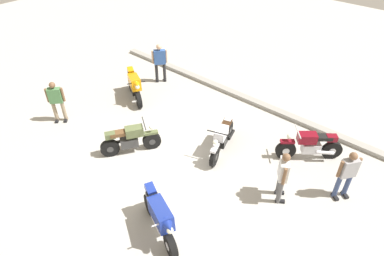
% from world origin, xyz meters
% --- Properties ---
extents(ground_plane, '(40.00, 40.00, 0.00)m').
position_xyz_m(ground_plane, '(0.00, 0.00, 0.00)').
color(ground_plane, '#ADAAA3').
extents(curb_edge, '(14.00, 0.30, 0.15)m').
position_xyz_m(curb_edge, '(0.00, 4.60, 0.07)').
color(curb_edge, gray).
rests_on(curb_edge, ground).
extents(motorcycle_olive_vintage, '(1.20, 1.72, 1.07)m').
position_xyz_m(motorcycle_olive_vintage, '(-1.14, -0.49, 0.49)').
color(motorcycle_olive_vintage, black).
rests_on(motorcycle_olive_vintage, ground).
extents(motorcycle_orange_sportbike, '(1.79, 1.13, 1.14)m').
position_xyz_m(motorcycle_orange_sportbike, '(-3.50, 1.78, 0.59)').
color(motorcycle_orange_sportbike, black).
rests_on(motorcycle_orange_sportbike, ground).
extents(motorcycle_blue_sportbike, '(1.86, 1.02, 1.14)m').
position_xyz_m(motorcycle_blue_sportbike, '(1.78, -2.03, 0.59)').
color(motorcycle_blue_sportbike, black).
rests_on(motorcycle_blue_sportbike, ground).
extents(motorcycle_silver_cruiser, '(0.88, 2.02, 1.09)m').
position_xyz_m(motorcycle_silver_cruiser, '(1.05, 1.50, 0.52)').
color(motorcycle_silver_cruiser, black).
rests_on(motorcycle_silver_cruiser, ground).
extents(motorcycle_maroon_cruiser, '(1.66, 1.45, 1.09)m').
position_xyz_m(motorcycle_maroon_cruiser, '(3.34, 2.99, 0.52)').
color(motorcycle_maroon_cruiser, black).
rests_on(motorcycle_maroon_cruiser, ground).
extents(person_in_blue_shirt, '(0.54, 0.57, 1.72)m').
position_xyz_m(person_in_blue_shirt, '(-3.72, 3.43, 0.99)').
color(person_in_blue_shirt, '#262628').
rests_on(person_in_blue_shirt, ground).
extents(person_in_white_shirt, '(0.49, 0.58, 1.62)m').
position_xyz_m(person_in_white_shirt, '(3.45, 0.90, 0.92)').
color(person_in_white_shirt, '#59595B').
rests_on(person_in_white_shirt, ground).
extents(person_in_gray_shirt, '(0.49, 0.56, 1.59)m').
position_xyz_m(person_in_gray_shirt, '(4.72, 2.10, 0.89)').
color(person_in_gray_shirt, '#384772').
rests_on(person_in_gray_shirt, ground).
extents(person_in_green_shirt, '(0.53, 0.54, 1.59)m').
position_xyz_m(person_in_green_shirt, '(-4.42, -1.03, 0.89)').
color(person_in_green_shirt, gray).
rests_on(person_in_green_shirt, ground).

